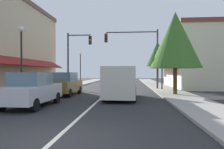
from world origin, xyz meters
TOP-DOWN VIEW (x-y plane):
  - ground_plane at (0.00, 18.00)m, footprint 80.00×80.00m
  - sidewalk_left at (-5.50, 18.00)m, footprint 2.60×56.00m
  - sidewalk_right at (5.50, 18.00)m, footprint 2.60×56.00m
  - lane_center_stripe at (0.00, 18.00)m, footprint 0.14×52.00m
  - storefront_left_block at (-9.15, 12.00)m, footprint 6.02×14.20m
  - storefront_right_block at (9.64, 20.00)m, footprint 7.00×10.20m
  - parked_car_nearest_left at (-3.03, 5.28)m, footprint 1.83×4.12m
  - parked_car_second_left at (-3.04, 10.68)m, footprint 1.87×4.14m
  - van_in_lane at (1.38, 8.92)m, footprint 2.11×5.23m
  - traffic_signal_mast_arm at (2.96, 16.66)m, footprint 5.54×0.50m
  - traffic_signal_left_corner at (-3.97, 17.31)m, footprint 2.74×0.50m
  - street_lamp_left_near at (-5.18, 8.19)m, footprint 0.36×0.36m
  - street_lamp_right_mid at (5.11, 15.68)m, footprint 0.36×0.36m
  - street_lamp_left_far at (-4.95, 23.72)m, footprint 0.36×0.36m
  - tree_right_near at (5.40, 11.13)m, footprint 3.89×3.89m
  - tree_right_far at (6.11, 26.61)m, footprint 3.42×3.42m

SIDE VIEW (x-z plane):
  - ground_plane at x=0.00m, z-range 0.00..0.00m
  - lane_center_stripe at x=0.00m, z-range 0.00..0.01m
  - sidewalk_left at x=-5.50m, z-range 0.00..0.12m
  - sidewalk_right at x=5.50m, z-range 0.00..0.12m
  - parked_car_nearest_left at x=-3.03m, z-range -0.01..1.76m
  - parked_car_second_left at x=-3.04m, z-range -0.01..1.76m
  - van_in_lane at x=1.38m, z-range 0.09..2.21m
  - street_lamp_right_mid at x=5.11m, z-range 0.82..5.49m
  - street_lamp_left_far at x=-4.95m, z-range 0.83..5.54m
  - street_lamp_left_near at x=-5.18m, z-range 0.83..5.65m
  - storefront_right_block at x=9.64m, z-range 0.00..6.87m
  - traffic_signal_left_corner at x=-3.97m, z-range 0.92..7.00m
  - storefront_left_block at x=-9.15m, z-range 0.00..8.09m
  - tree_right_near at x=5.40m, z-range 1.04..7.41m
  - traffic_signal_mast_arm at x=2.96m, z-range 1.14..7.33m
  - tree_right_far at x=6.11m, z-range 1.33..7.78m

